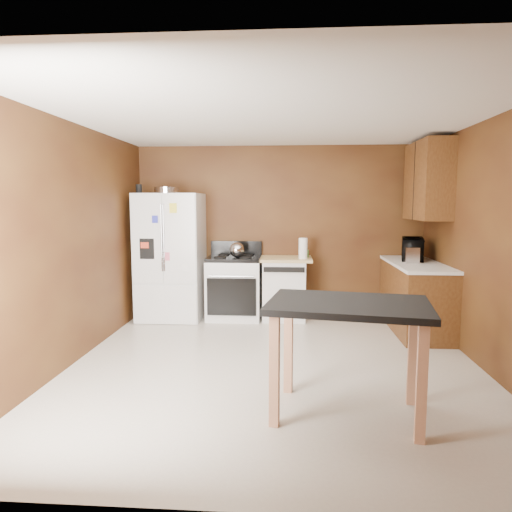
# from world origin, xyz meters

# --- Properties ---
(floor) EXTENTS (4.50, 4.50, 0.00)m
(floor) POSITION_xyz_m (0.00, 0.00, 0.00)
(floor) COLOR beige
(floor) RESTS_ON ground
(ceiling) EXTENTS (4.50, 4.50, 0.00)m
(ceiling) POSITION_xyz_m (0.00, 0.00, 2.50)
(ceiling) COLOR white
(ceiling) RESTS_ON ground
(wall_back) EXTENTS (4.20, 0.00, 4.20)m
(wall_back) POSITION_xyz_m (0.00, 2.25, 1.25)
(wall_back) COLOR #593817
(wall_back) RESTS_ON ground
(wall_front) EXTENTS (4.20, 0.00, 4.20)m
(wall_front) POSITION_xyz_m (0.00, -2.25, 1.25)
(wall_front) COLOR #593817
(wall_front) RESTS_ON ground
(wall_left) EXTENTS (0.00, 4.50, 4.50)m
(wall_left) POSITION_xyz_m (-2.10, 0.00, 1.25)
(wall_left) COLOR #593817
(wall_left) RESTS_ON ground
(wall_right) EXTENTS (0.00, 4.50, 4.50)m
(wall_right) POSITION_xyz_m (2.10, 0.00, 1.25)
(wall_right) COLOR #593817
(wall_right) RESTS_ON ground
(roasting_pan) EXTENTS (0.35, 0.35, 0.09)m
(roasting_pan) POSITION_xyz_m (-1.58, 1.83, 1.84)
(roasting_pan) COLOR silver
(roasting_pan) RESTS_ON refrigerator
(pen_cup) EXTENTS (0.08, 0.08, 0.13)m
(pen_cup) POSITION_xyz_m (-1.95, 1.76, 1.86)
(pen_cup) COLOR black
(pen_cup) RESTS_ON refrigerator
(kettle) EXTENTS (0.21, 0.21, 0.21)m
(kettle) POSITION_xyz_m (-0.59, 1.84, 1.01)
(kettle) COLOR silver
(kettle) RESTS_ON gas_range
(paper_towel) EXTENTS (0.16, 0.16, 0.29)m
(paper_towel) POSITION_xyz_m (0.34, 1.85, 1.03)
(paper_towel) COLOR white
(paper_towel) RESTS_ON dishwasher
(green_canister) EXTENTS (0.13, 0.13, 0.11)m
(green_canister) POSITION_xyz_m (0.38, 2.02, 0.94)
(green_canister) COLOR green
(green_canister) RESTS_ON dishwasher
(toaster) EXTENTS (0.19, 0.29, 0.20)m
(toaster) POSITION_xyz_m (1.73, 1.48, 1.00)
(toaster) COLOR silver
(toaster) RESTS_ON right_cabinets
(microwave) EXTENTS (0.44, 0.56, 0.28)m
(microwave) POSITION_xyz_m (1.81, 1.71, 1.04)
(microwave) COLOR black
(microwave) RESTS_ON right_cabinets
(refrigerator) EXTENTS (0.90, 0.80, 1.80)m
(refrigerator) POSITION_xyz_m (-1.55, 1.86, 0.90)
(refrigerator) COLOR white
(refrigerator) RESTS_ON ground
(gas_range) EXTENTS (0.76, 0.68, 1.10)m
(gas_range) POSITION_xyz_m (-0.64, 1.92, 0.46)
(gas_range) COLOR white
(gas_range) RESTS_ON ground
(dishwasher) EXTENTS (0.78, 0.63, 0.89)m
(dishwasher) POSITION_xyz_m (0.08, 1.95, 0.45)
(dishwasher) COLOR white
(dishwasher) RESTS_ON ground
(right_cabinets) EXTENTS (0.63, 1.58, 2.45)m
(right_cabinets) POSITION_xyz_m (1.84, 1.48, 0.91)
(right_cabinets) COLOR brown
(right_cabinets) RESTS_ON ground
(island) EXTENTS (1.34, 1.01, 0.91)m
(island) POSITION_xyz_m (0.60, -1.03, 0.77)
(island) COLOR black
(island) RESTS_ON ground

